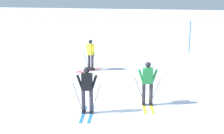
{
  "coord_description": "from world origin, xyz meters",
  "views": [
    {
      "loc": [
        2.22,
        -11.93,
        4.3
      ],
      "look_at": [
        -1.17,
        2.04,
        0.9
      ],
      "focal_mm": 51.77,
      "sensor_mm": 36.0,
      "label": 1
    }
  ],
  "objects_px": {
    "skier_green": "(148,81)",
    "skier_yellow": "(90,54)",
    "skier_black": "(87,89)",
    "trail_marker_pole": "(190,37)"
  },
  "relations": [
    {
      "from": "skier_green",
      "to": "skier_black",
      "type": "distance_m",
      "value": 2.4
    },
    {
      "from": "skier_green",
      "to": "skier_yellow",
      "type": "distance_m",
      "value": 6.17
    },
    {
      "from": "skier_green",
      "to": "trail_marker_pole",
      "type": "height_order",
      "value": "trail_marker_pole"
    },
    {
      "from": "skier_black",
      "to": "trail_marker_pole",
      "type": "xyz_separation_m",
      "value": [
        3.44,
        12.78,
        0.22
      ]
    },
    {
      "from": "skier_yellow",
      "to": "trail_marker_pole",
      "type": "bearing_deg",
      "value": 51.16
    },
    {
      "from": "skier_yellow",
      "to": "skier_green",
      "type": "bearing_deg",
      "value": -52.0
    },
    {
      "from": "skier_green",
      "to": "trail_marker_pole",
      "type": "relative_size",
      "value": 0.76
    },
    {
      "from": "skier_yellow",
      "to": "trail_marker_pole",
      "type": "height_order",
      "value": "trail_marker_pole"
    },
    {
      "from": "skier_black",
      "to": "skier_yellow",
      "type": "bearing_deg",
      "value": 106.32
    },
    {
      "from": "skier_green",
      "to": "trail_marker_pole",
      "type": "xyz_separation_m",
      "value": [
        1.47,
        11.41,
        0.18
      ]
    }
  ]
}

